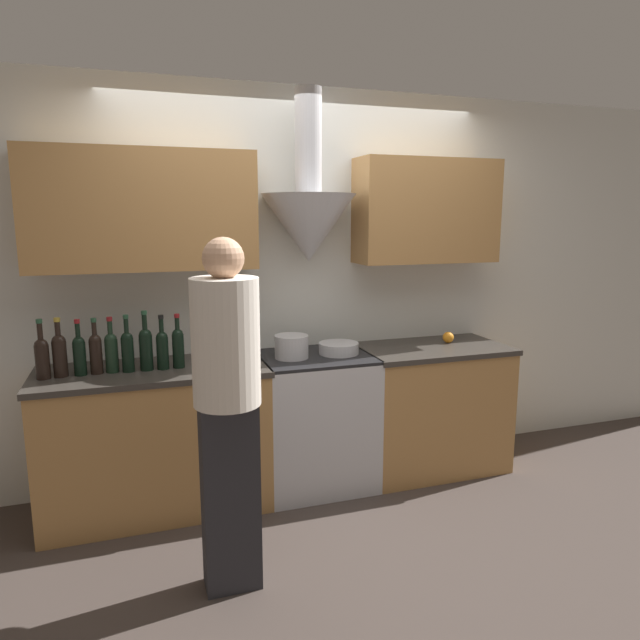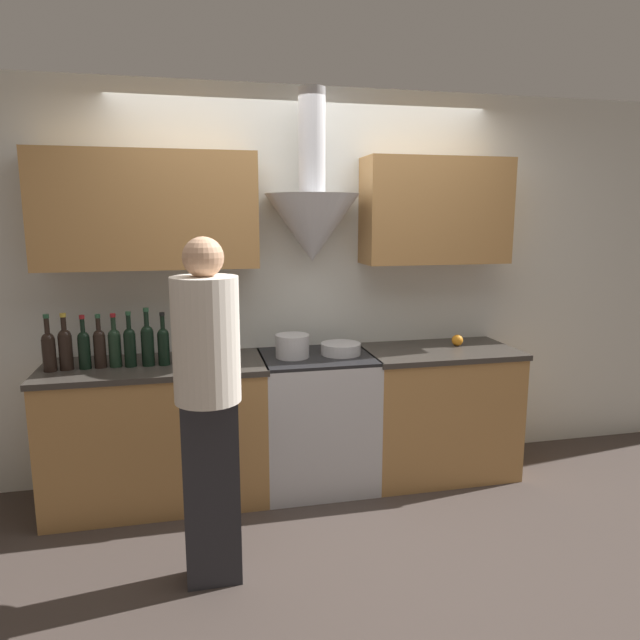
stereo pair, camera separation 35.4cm
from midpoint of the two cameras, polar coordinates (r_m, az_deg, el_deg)
The scene contains 18 objects.
ground_plane at distance 3.71m, azimuth 3.70°, elevation -18.16°, with size 12.00×12.00×0.00m, color #423833.
wall_back at distance 3.83m, azimuth 0.67°, elevation 5.88°, with size 8.40×0.61×2.60m.
counter_left at distance 3.70m, azimuth -13.27°, elevation -10.93°, with size 1.34×0.62×0.88m.
counter_right at distance 4.11m, azimuth 14.11°, elevation -8.80°, with size 1.02×0.62×0.88m.
stove_range at distance 3.82m, azimuth 2.36°, elevation -9.95°, with size 0.72×0.60×0.88m.
wine_bottle_0 at distance 3.56m, azimuth -22.98°, elevation -2.74°, with size 0.08×0.08×0.34m.
wine_bottle_1 at distance 3.56m, azimuth -21.57°, elevation -2.55°, with size 0.08×0.08×0.34m.
wine_bottle_2 at distance 3.55m, azimuth -19.94°, elevation -2.64°, with size 0.07×0.07×0.32m.
wine_bottle_3 at distance 3.54m, azimuth -18.56°, elevation -2.53°, with size 0.07×0.07×0.32m.
wine_bottle_4 at distance 3.54m, azimuth -17.20°, elevation -2.46°, with size 0.07×0.07×0.32m.
wine_bottle_5 at distance 3.51m, azimuth -15.79°, elevation -2.43°, with size 0.07×0.07×0.33m.
wine_bottle_6 at distance 3.51m, azimuth -14.14°, elevation -2.25°, with size 0.08×0.08×0.35m.
wine_bottle_7 at distance 3.50m, azimuth -12.63°, elevation -2.40°, with size 0.07×0.07×0.32m.
wine_bottle_8 at distance 3.51m, azimuth -11.16°, elevation -2.26°, with size 0.07×0.07×0.32m.
stock_pot at distance 3.62m, azimuth 0.01°, elevation -2.64°, with size 0.21×0.21×0.15m.
mixing_bowl at distance 3.72m, azimuth 4.83°, elevation -2.91°, with size 0.26×0.26×0.07m.
orange_fruit at distance 4.10m, azimuth 16.00°, elevation -1.98°, with size 0.08×0.08×0.08m.
person_foreground_left at distance 2.70m, azimuth -7.43°, elevation -7.73°, with size 0.31×0.31×1.68m.
Camera 2 is at (-0.76, -3.17, 1.77)m, focal length 32.00 mm.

